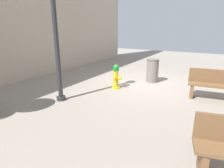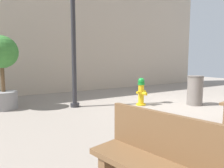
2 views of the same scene
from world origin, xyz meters
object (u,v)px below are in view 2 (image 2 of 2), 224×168
street_lamp (73,21)px  trash_bin (195,90)px  fire_hydrant (141,92)px  planter_tree (2,65)px

street_lamp → trash_bin: 4.49m
street_lamp → trash_bin: street_lamp is taller
fire_hydrant → trash_bin: (-0.90, -1.54, 0.03)m
fire_hydrant → street_lamp: street_lamp is taller
fire_hydrant → street_lamp: (0.91, 1.96, 2.21)m
fire_hydrant → planter_tree: (1.73, 3.89, 0.89)m
fire_hydrant → trash_bin: size_ratio=0.93×
fire_hydrant → planter_tree: planter_tree is taller
fire_hydrant → trash_bin: trash_bin is taller
street_lamp → planter_tree: bearing=67.0°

